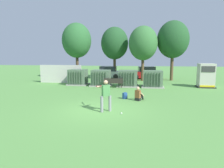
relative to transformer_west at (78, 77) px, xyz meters
The scene contains 18 objects.
ground_plane 10.22m from the transformer_west, 64.93° to the right, with size 96.00×96.00×0.00m, color #5B9947.
fence_panel 2.76m from the transformer_west, 152.43° to the left, with size 4.80×0.12×2.00m, color beige.
transformer_west is the anchor object (origin of this frame).
transformer_mid_west 2.56m from the transformer_west, ahead, with size 2.10×1.70×1.62m.
transformer_mid_east 5.26m from the transformer_west, ahead, with size 2.10×1.70×1.62m.
transformer_east 7.65m from the transformer_west, ahead, with size 2.10×1.70×1.62m.
generator_enclosure 12.69m from the transformer_west, ahead, with size 1.60×1.40×2.30m.
park_bench 4.15m from the transformer_west, 18.35° to the right, with size 1.81×0.46×0.92m.
batter 10.51m from the transformer_west, 63.63° to the right, with size 1.12×1.46×1.74m.
sports_ball 11.33m from the transformer_west, 60.32° to the right, with size 0.09×0.09×0.09m, color white.
seated_spectator 9.08m from the transformer_west, 45.02° to the right, with size 0.67×0.79×0.96m.
backpack 8.14m from the transformer_west, 47.92° to the right, with size 0.37×0.38×0.44m.
tree_left 7.30m from the transformer_west, 108.85° to the left, with size 3.80×3.80×7.25m.
tree_center_left 7.83m from the transformer_west, 63.96° to the left, with size 3.51×3.51×6.71m.
tree_center_right 8.84m from the transformer_west, 34.04° to the left, with size 3.42×3.42×6.54m.
tree_right 12.27m from the transformer_west, 27.95° to the left, with size 3.77×3.77×7.20m.
parked_car_leftmost 6.94m from the transformer_west, 73.60° to the left, with size 4.24×2.00×1.62m.
parked_car_left_of_center 9.66m from the transformer_west, 42.94° to the left, with size 4.39×2.35×1.62m.
Camera 1 is at (2.32, -10.73, 3.06)m, focal length 32.07 mm.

